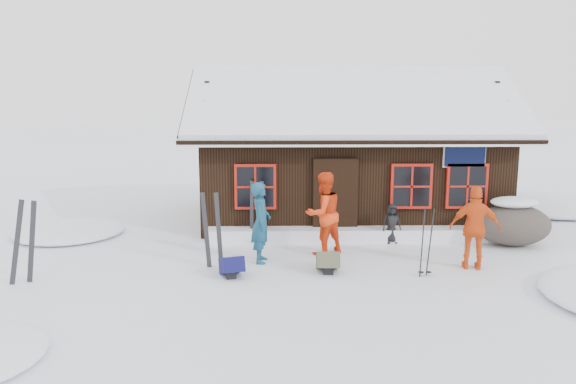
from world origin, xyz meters
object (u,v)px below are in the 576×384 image
Objects in this scene: ski_poles at (426,243)px; backpack_blue at (232,269)px; skier_orange_left at (323,213)px; skier_crouched at (392,224)px; skier_orange_right at (475,228)px; skier_teal at (261,222)px; backpack_olive at (328,264)px; boulder at (513,223)px; ski_pair_left at (24,243)px.

backpack_blue is at bearing 179.24° from ski_poles.
skier_crouched is at bearing 175.24° from skier_orange_left.
skier_orange_right is 2.49m from skier_crouched.
skier_orange_left is at bearing -63.90° from skier_teal.
backpack_blue is (-0.57, -0.97, -0.73)m from skier_teal.
skier_crouched is 2.55m from ski_poles.
skier_orange_left reaches higher than skier_orange_right.
skier_teal is 1.00× the size of skier_orange_right.
backpack_olive reaches higher than backpack_blue.
backpack_olive is (-0.01, -1.33, -0.78)m from skier_orange_left.
skier_orange_right is 0.98× the size of boulder.
skier_orange_right is 2.44m from boulder.
ski_pair_left is 2.78× the size of backpack_olive.
skier_orange_left reaches higher than ski_pair_left.
ski_poles is (0.18, -2.54, 0.20)m from skier_crouched.
backpack_blue is (-5.06, -0.41, -0.73)m from skier_orange_right.
backpack_olive is at bearing -156.94° from boulder.
backpack_blue is at bearing 17.52° from skier_orange_right.
skier_orange_right is 1.82× the size of skier_crouched.
skier_orange_left is at bearing 22.69° from backpack_blue.
skier_teal is 0.93× the size of skier_orange_left.
boulder reaches higher than backpack_olive.
skier_crouched is at bearing 175.03° from boulder.
skier_teal is 4.72m from ski_pair_left.
backpack_blue is (-3.73, -2.48, -0.33)m from skier_crouched.
ski_pair_left is (-4.53, -1.31, -0.08)m from skier_teal.
skier_teal is 1.23× the size of ski_poles.
ski_pair_left is at bearing -177.94° from ski_poles.
ski_pair_left reaches higher than backpack_olive.
skier_orange_left is 3.09× the size of backpack_olive.
skier_crouched is 2.87m from backpack_olive.
skier_orange_right is at bearing -130.89° from boulder.
skier_teal is 1.53m from skier_orange_left.
ski_pair_left reaches higher than boulder.
ski_poles is at bearing 34.89° from skier_orange_right.
ski_pair_left is at bearing -172.82° from backpack_olive.
skier_crouched is at bearing -44.63° from skier_orange_right.
backpack_blue is (-3.92, 0.05, -0.52)m from ski_poles.
skier_orange_right is (3.08, -1.17, -0.07)m from skier_orange_left.
ski_pair_left is at bearing -14.14° from skier_orange_left.
skier_crouched is 0.68× the size of ski_poles.
backpack_blue is at bearing -153.80° from skier_crouched.
skier_teal is 0.98× the size of boulder.
boulder reaches higher than skier_crouched.
skier_orange_right is at bearing 4.63° from backpack_olive.
skier_orange_left is 1.55m from backpack_olive.
skier_orange_left is 6.24m from ski_pair_left.
ski_pair_left is at bearing -166.39° from boulder.
skier_orange_right is 9.05m from ski_pair_left.
ski_pair_left is (-5.94, -1.91, -0.14)m from skier_orange_left.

